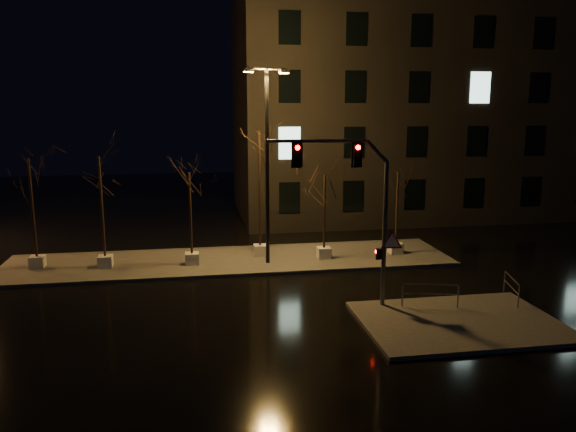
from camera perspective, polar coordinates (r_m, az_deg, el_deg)
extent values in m
plane|color=black|center=(22.59, -4.76, -8.78)|extent=(90.00, 90.00, 0.00)
cube|color=#413E3A|center=(28.27, -5.81, -4.54)|extent=(22.00, 5.00, 0.15)
cube|color=#413E3A|center=(21.33, 16.97, -10.26)|extent=(7.00, 5.00, 0.15)
cube|color=black|center=(42.21, 12.46, 10.61)|extent=(25.00, 12.00, 15.00)
cube|color=silver|center=(29.17, -24.11, -4.27)|extent=(0.65, 0.65, 0.55)
cylinder|color=black|center=(28.64, -24.52, 0.72)|extent=(0.11, 0.11, 4.61)
cube|color=silver|center=(28.09, -18.05, -4.40)|extent=(0.65, 0.65, 0.55)
cylinder|color=black|center=(27.54, -18.38, 0.87)|extent=(0.11, 0.11, 4.70)
cube|color=silver|center=(27.61, -9.73, -4.27)|extent=(0.65, 0.65, 0.55)
cylinder|color=black|center=(27.11, -9.88, 0.27)|extent=(0.11, 0.11, 3.90)
cube|color=silver|center=(28.80, -2.83, -3.48)|extent=(0.65, 0.65, 0.55)
cylinder|color=black|center=(28.18, -2.89, 2.73)|extent=(0.11, 0.11, 5.75)
cube|color=silver|center=(28.32, 3.67, -3.74)|extent=(0.65, 0.65, 0.55)
cylinder|color=black|center=(27.86, 3.72, 0.42)|extent=(0.11, 0.11, 3.64)
cube|color=silver|center=(29.71, 10.86, -3.21)|extent=(0.65, 0.65, 0.55)
cylinder|color=black|center=(29.26, 11.01, 0.85)|extent=(0.11, 0.11, 3.72)
cylinder|color=#595C61|center=(21.43, 9.77, -1.91)|extent=(0.17, 0.17, 5.51)
cylinder|color=#595C61|center=(20.49, 2.92, 7.62)|extent=(3.66, 0.54, 0.13)
cube|color=black|center=(20.74, 7.06, 6.19)|extent=(0.30, 0.23, 0.83)
cube|color=black|center=(20.47, 0.95, 6.21)|extent=(0.30, 0.23, 0.83)
cube|color=black|center=(21.56, 9.18, -3.82)|extent=(0.22, 0.19, 0.41)
cone|color=red|center=(21.51, 10.49, -2.64)|extent=(0.95, 0.13, 0.95)
sphere|color=#FF0C07|center=(20.95, 10.07, 6.91)|extent=(0.17, 0.17, 0.17)
cylinder|color=black|center=(26.65, -2.13, 4.81)|extent=(0.18, 0.18, 9.20)
cylinder|color=black|center=(26.54, -2.20, 14.73)|extent=(1.94, 0.77, 0.09)
cube|color=orange|center=(26.13, -4.05, 14.47)|extent=(0.52, 0.40, 0.18)
cube|color=orange|center=(26.97, -0.41, 14.39)|extent=(0.52, 0.40, 0.18)
cylinder|color=#595C61|center=(22.01, 11.54, -7.93)|extent=(0.05, 0.05, 0.85)
cylinder|color=#595C61|center=(22.37, 16.89, -7.88)|extent=(0.05, 0.05, 0.85)
cylinder|color=#595C61|center=(22.02, 14.30, -6.75)|extent=(2.03, 0.53, 0.04)
cylinder|color=#595C61|center=(22.13, 14.25, -7.68)|extent=(2.03, 0.53, 0.04)
cylinder|color=#595C61|center=(23.11, 22.37, -7.65)|extent=(0.05, 0.05, 0.84)
cylinder|color=#595C61|center=(24.81, 21.12, -6.29)|extent=(0.05, 0.05, 0.84)
cylinder|color=#595C61|center=(23.83, 21.80, -5.88)|extent=(0.51, 1.81, 0.04)
cylinder|color=#595C61|center=(23.93, 21.74, -6.73)|extent=(0.51, 1.81, 0.04)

